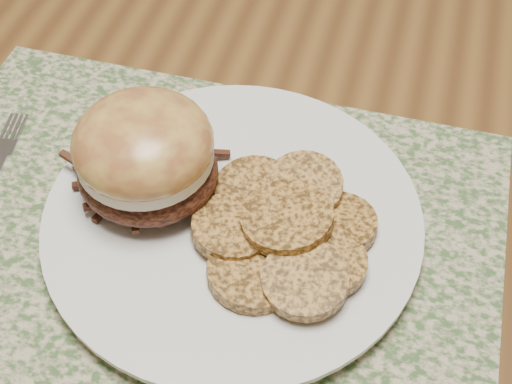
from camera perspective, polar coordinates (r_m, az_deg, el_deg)
dining_table at (r=0.64m, az=11.93°, el=-3.15°), size 1.50×0.90×0.75m
placemat at (r=0.53m, az=-5.32°, el=-3.68°), size 0.45×0.33×0.00m
dinner_plate at (r=0.52m, az=-1.87°, el=-2.28°), size 0.26×0.26×0.02m
pork_sandwich at (r=0.51m, az=-8.86°, el=2.93°), size 0.11×0.10×0.08m
roasted_potatoes at (r=0.50m, az=2.27°, el=-3.29°), size 0.14×0.16×0.03m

